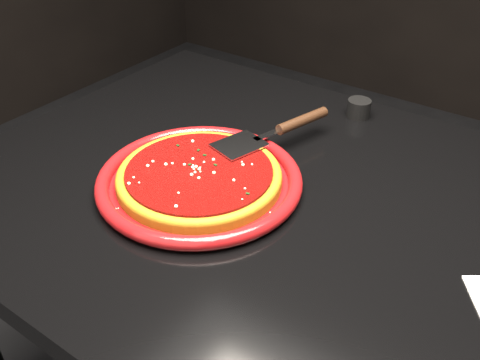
% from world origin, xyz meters
% --- Properties ---
extents(table, '(1.20, 0.80, 0.75)m').
position_xyz_m(table, '(0.00, 0.00, 0.38)').
color(table, black).
rests_on(table, floor).
extents(plate, '(0.45, 0.45, 0.03)m').
position_xyz_m(plate, '(-0.18, -0.06, 0.76)').
color(plate, maroon).
rests_on(plate, table).
extents(pizza_crust, '(0.36, 0.36, 0.01)m').
position_xyz_m(pizza_crust, '(-0.18, -0.06, 0.77)').
color(pizza_crust, brown).
rests_on(pizza_crust, plate).
extents(pizza_crust_rim, '(0.36, 0.36, 0.02)m').
position_xyz_m(pizza_crust_rim, '(-0.18, -0.06, 0.77)').
color(pizza_crust_rim, brown).
rests_on(pizza_crust_rim, plate).
extents(pizza_sauce, '(0.32, 0.32, 0.01)m').
position_xyz_m(pizza_sauce, '(-0.18, -0.06, 0.78)').
color(pizza_sauce, '#6D0907').
rests_on(pizza_sauce, plate).
extents(parmesan_dusting, '(0.23, 0.23, 0.01)m').
position_xyz_m(parmesan_dusting, '(-0.18, -0.06, 0.78)').
color(parmesan_dusting, beige).
rests_on(parmesan_dusting, plate).
extents(basil_flecks, '(0.21, 0.21, 0.00)m').
position_xyz_m(basil_flecks, '(-0.18, -0.06, 0.78)').
color(basil_flecks, black).
rests_on(basil_flecks, plate).
extents(pizza_server, '(0.15, 0.29, 0.02)m').
position_xyz_m(pizza_server, '(-0.14, 0.11, 0.79)').
color(pizza_server, silver).
rests_on(pizza_server, plate).
extents(ramekin, '(0.06, 0.06, 0.04)m').
position_xyz_m(ramekin, '(-0.07, 0.32, 0.77)').
color(ramekin, black).
rests_on(ramekin, table).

